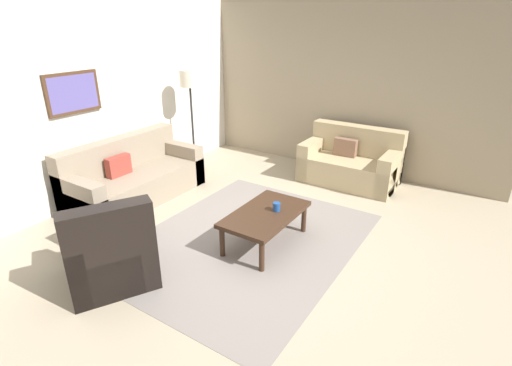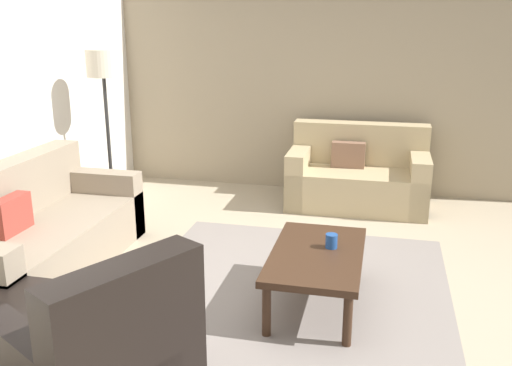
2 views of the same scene
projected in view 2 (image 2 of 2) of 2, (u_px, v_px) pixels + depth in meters
The scene contains 9 objects.
ground_plane at pixel (285, 307), 4.02m from camera, with size 8.00×8.00×0.00m, color tan.
stone_feature_panel at pixel (333, 72), 6.42m from camera, with size 0.12×5.20×2.80m, color gray.
area_rug at pixel (285, 306), 4.02m from camera, with size 3.03×2.37×0.01m, color gray.
couch_main at pixel (31, 237), 4.50m from camera, with size 2.01×0.87×0.88m.
couch_loveseat at pixel (358, 178), 6.16m from camera, with size 0.83×1.48×0.88m.
ottoman at pixel (28, 329), 3.36m from camera, with size 0.56×0.56×0.40m, color black.
coffee_table at pixel (317, 259), 3.96m from camera, with size 1.10×0.64×0.41m.
cup at pixel (331, 241), 4.00m from camera, with size 0.09×0.09×0.10m, color #1E478C.
lamp_standing at pixel (104, 81), 5.42m from camera, with size 0.32×0.32×1.71m.
Camera 2 is at (-3.55, -0.61, 2.00)m, focal length 39.13 mm.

